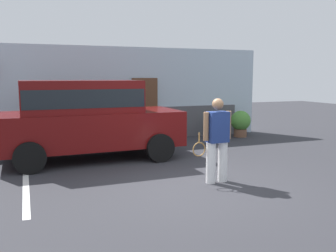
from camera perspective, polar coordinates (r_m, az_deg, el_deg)
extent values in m
plane|color=#2D2D33|center=(7.45, 3.87, -9.15)|extent=(40.00, 40.00, 0.00)
cube|color=silver|center=(8.24, -21.02, -7.98)|extent=(0.12, 4.40, 0.01)
cube|color=silver|center=(12.71, -7.35, 4.92)|extent=(10.33, 0.30, 3.13)
cube|color=#4C4C51|center=(12.60, -7.06, 0.26)|extent=(8.68, 0.10, 1.10)
cube|color=brown|center=(12.75, -3.56, 2.65)|extent=(0.90, 0.06, 2.10)
cube|color=#590C0C|center=(9.83, -11.75, -0.43)|extent=(4.63, 1.98, 0.90)
cube|color=#590C0C|center=(9.71, -13.34, 4.47)|extent=(2.93, 1.81, 0.80)
cube|color=black|center=(9.71, -13.33, 4.35)|extent=(2.87, 1.83, 0.44)
cylinder|color=black|center=(11.17, -4.74, -1.62)|extent=(0.72, 0.27, 0.72)
cylinder|color=black|center=(9.41, -1.26, -3.35)|extent=(0.72, 0.27, 0.72)
cylinder|color=black|center=(10.68, -20.83, -2.53)|extent=(0.72, 0.27, 0.72)
cylinder|color=black|center=(8.81, -20.51, -4.58)|extent=(0.72, 0.27, 0.72)
cylinder|color=white|center=(7.73, 8.39, -5.42)|extent=(0.19, 0.19, 0.83)
cylinder|color=white|center=(7.57, 6.61, -5.65)|extent=(0.19, 0.19, 0.83)
cube|color=navy|center=(7.52, 7.60, -0.14)|extent=(0.44, 0.30, 0.62)
sphere|color=#8C6647|center=(7.47, 7.67, 3.36)|extent=(0.23, 0.23, 0.23)
cylinder|color=#8C6647|center=(7.66, 9.27, 0.17)|extent=(0.11, 0.11, 0.57)
cylinder|color=#8C6647|center=(7.37, 5.88, -0.06)|extent=(0.11, 0.11, 0.57)
torus|color=olive|center=(7.43, 4.79, -3.60)|extent=(0.37, 0.05, 0.37)
cylinder|color=olive|center=(7.38, 4.81, -1.81)|extent=(0.03, 0.03, 0.20)
cylinder|color=#9E5638|center=(13.05, 7.54, -1.49)|extent=(0.33, 0.33, 0.20)
sphere|color=#4C8C38|center=(13.00, 7.56, -0.12)|extent=(0.51, 0.51, 0.51)
cylinder|color=brown|center=(13.57, 11.04, -1.04)|extent=(0.46, 0.46, 0.28)
sphere|color=#4C8C38|center=(13.51, 11.09, 0.82)|extent=(0.71, 0.71, 0.71)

